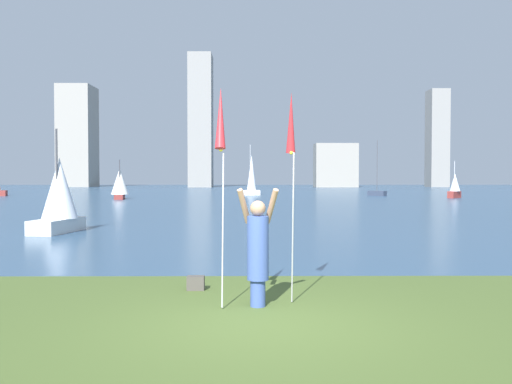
% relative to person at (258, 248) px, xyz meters
% --- Properties ---
extents(ground, '(120.00, 138.00, 0.12)m').
position_rel_person_xyz_m(ground, '(0.07, 49.93, -0.99)').
color(ground, '#475B28').
extents(person, '(0.69, 0.51, 1.89)m').
position_rel_person_xyz_m(person, '(0.00, 0.00, 0.00)').
color(person, '#3F59A5').
rests_on(person, ground).
extents(kite_flag_left, '(0.16, 1.02, 3.41)m').
position_rel_person_xyz_m(kite_flag_left, '(-0.56, -0.50, 1.93)').
color(kite_flag_left, '#B2B2B7').
rests_on(kite_flag_left, ground).
extents(kite_flag_right, '(0.16, 0.80, 3.47)m').
position_rel_person_xyz_m(kite_flag_right, '(0.56, 0.48, 1.95)').
color(kite_flag_right, '#B2B2B7').
rests_on(kite_flag_right, ground).
extents(bag, '(0.32, 0.20, 0.25)m').
position_rel_person_xyz_m(bag, '(-1.12, 1.27, -0.80)').
color(bag, '#4C4742').
rests_on(bag, ground).
extents(sailboat_0, '(1.74, 1.87, 3.50)m').
position_rel_person_xyz_m(sailboat_0, '(19.17, 43.25, 0.18)').
color(sailboat_0, maroon).
rests_on(sailboat_0, ground).
extents(sailboat_1, '(1.51, 2.76, 3.82)m').
position_rel_person_xyz_m(sailboat_1, '(-7.24, 11.67, 0.36)').
color(sailboat_1, silver).
rests_on(sailboat_1, ground).
extents(sailboat_2, '(1.92, 1.81, 5.80)m').
position_rel_person_xyz_m(sailboat_2, '(13.02, 48.69, -0.60)').
color(sailboat_2, '#333D51').
rests_on(sailboat_2, ground).
extents(sailboat_3, '(1.79, 3.19, 3.53)m').
position_rel_person_xyz_m(sailboat_3, '(-11.99, 40.95, 0.46)').
color(sailboat_3, maroon).
rests_on(sailboat_3, ground).
extents(sailboat_4, '(2.17, 1.36, 5.44)m').
position_rel_person_xyz_m(sailboat_4, '(-0.13, 50.55, 1.06)').
color(sailboat_4, white).
rests_on(sailboat_4, ground).
extents(skyline_tower_0, '(6.17, 7.40, 19.14)m').
position_rel_person_xyz_m(skyline_tower_0, '(-33.32, 96.89, 8.64)').
color(skyline_tower_0, gray).
rests_on(skyline_tower_0, ground).
extents(skyline_tower_1, '(4.26, 5.56, 24.34)m').
position_rel_person_xyz_m(skyline_tower_1, '(-9.47, 93.16, 11.24)').
color(skyline_tower_1, gray).
rests_on(skyline_tower_1, ground).
extents(skyline_tower_2, '(7.71, 5.09, 8.02)m').
position_rel_person_xyz_m(skyline_tower_2, '(15.45, 93.26, 3.08)').
color(skyline_tower_2, gray).
rests_on(skyline_tower_2, ground).
extents(skyline_tower_3, '(3.44, 4.16, 18.20)m').
position_rel_person_xyz_m(skyline_tower_3, '(34.82, 94.71, 8.17)').
color(skyline_tower_3, gray).
rests_on(skyline_tower_3, ground).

